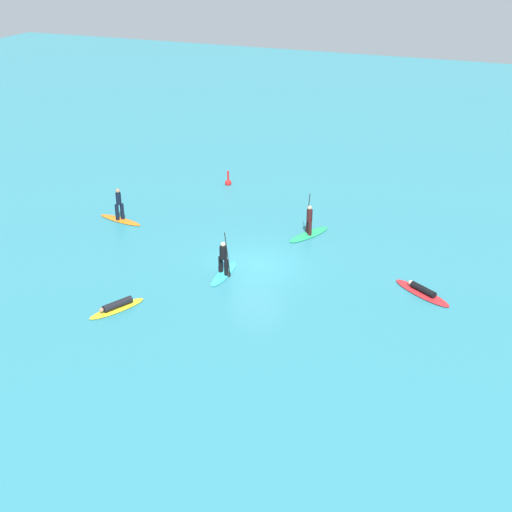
# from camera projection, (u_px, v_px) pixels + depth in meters

# --- Properties ---
(ground_plane) EXTENTS (120.00, 120.00, 0.00)m
(ground_plane) POSITION_uv_depth(u_px,v_px,m) (256.00, 265.00, 35.27)
(ground_plane) COLOR teal
(ground_plane) RESTS_ON ground
(surfer_on_yellow_board) EXTENTS (1.80, 2.74, 0.41)m
(surfer_on_yellow_board) POSITION_uv_depth(u_px,v_px,m) (117.00, 306.00, 31.25)
(surfer_on_yellow_board) COLOR yellow
(surfer_on_yellow_board) RESTS_ON ground_plane
(surfer_on_orange_board) EXTENTS (3.03, 1.21, 1.92)m
(surfer_on_orange_board) POSITION_uv_depth(u_px,v_px,m) (120.00, 212.00, 40.19)
(surfer_on_orange_board) COLOR orange
(surfer_on_orange_board) RESTS_ON ground_plane
(surfer_on_teal_board) EXTENTS (0.78, 2.79, 2.32)m
(surfer_on_teal_board) POSITION_uv_depth(u_px,v_px,m) (224.00, 265.00, 34.11)
(surfer_on_teal_board) COLOR #33C6CC
(surfer_on_teal_board) RESTS_ON ground_plane
(surfer_on_green_board) EXTENTS (1.91, 2.98, 2.32)m
(surfer_on_green_board) POSITION_uv_depth(u_px,v_px,m) (309.00, 229.00, 38.40)
(surfer_on_green_board) COLOR #23B266
(surfer_on_green_board) RESTS_ON ground_plane
(surfer_on_red_board) EXTENTS (3.09, 2.41, 0.39)m
(surfer_on_red_board) POSITION_uv_depth(u_px,v_px,m) (422.00, 291.00, 32.55)
(surfer_on_red_board) COLOR red
(surfer_on_red_board) RESTS_ON ground_plane
(marker_buoy) EXTENTS (0.42, 0.42, 1.02)m
(marker_buoy) POSITION_uv_depth(u_px,v_px,m) (228.00, 182.00, 45.73)
(marker_buoy) COLOR red
(marker_buoy) RESTS_ON ground_plane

